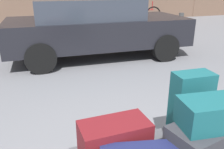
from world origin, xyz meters
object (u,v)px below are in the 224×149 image
Objects in this scene: duffel_bag_maroon_stacked_top at (115,139)px; bollard_kerb_far at (181,20)px; suitcase_teal_rear_left at (190,105)px; parked_car at (95,26)px; bicycle_leaning at (143,14)px; bollard_kerb_near at (119,23)px; bollard_kerb_mid at (153,21)px; duffel_bag_teal_topmost_pile at (209,113)px; duffel_bag_charcoal_rear_right at (204,144)px.

duffel_bag_maroon_stacked_top is 1.02× the size of bollard_kerb_far.
parked_car is (0.18, 3.99, 0.10)m from suitcase_teal_rear_left.
bicycle_leaning is 2.96× the size of bollard_kerb_near.
bollard_kerb_far is (0.90, -1.88, -0.08)m from bicycle_leaning.
bollard_kerb_near is 1.53m from bollard_kerb_mid.
suitcase_teal_rear_left is 0.37× the size of bicycle_leaning.
suitcase_teal_rear_left is 7.48m from bollard_kerb_near.
duffel_bag_teal_topmost_pile is 0.77× the size of bollard_kerb_mid.
bollard_kerb_mid is at bearing 53.10° from duffel_bag_charcoal_rear_right.
duffel_bag_charcoal_rear_right is 0.92× the size of suitcase_teal_rear_left.
duffel_bag_charcoal_rear_right is 1.32× the size of duffel_bag_teal_topmost_pile.
duffel_bag_teal_topmost_pile is 9.10m from bollard_kerb_far.
parked_car is at bearing -136.50° from bollard_kerb_mid.
parked_car is at bearing 93.11° from duffel_bag_teal_topmost_pile.
duffel_bag_teal_topmost_pile reaches higher than duffel_bag_charcoal_rear_right.
duffel_bag_charcoal_rear_right is 1.00× the size of duffel_bag_maroon_stacked_top.
suitcase_teal_rear_left is 1.11× the size of bollard_kerb_far.
duffel_bag_charcoal_rear_right is at bearing -123.66° from bollard_kerb_far.
bollard_kerb_near is at bearing 81.31° from duffel_bag_teal_topmost_pile.
duffel_bag_teal_topmost_pile is (0.66, -0.32, 0.30)m from duffel_bag_maroon_stacked_top.
duffel_bag_charcoal_rear_right is 0.42m from suitcase_teal_rear_left.
duffel_bag_charcoal_rear_right reaches higher than duffel_bag_maroon_stacked_top.
bollard_kerb_far is (5.69, 7.24, -0.21)m from duffel_bag_maroon_stacked_top.
duffel_bag_teal_topmost_pile is at bearing -113.64° from bicycle_leaning.
parked_car is 7.57× the size of bollard_kerb_far.
suitcase_teal_rear_left is at bearing -113.83° from bicycle_leaning.
bollard_kerb_far is at bearing 0.00° from bollard_kerb_near.
suitcase_teal_rear_left is (0.13, 0.37, 0.15)m from duffel_bag_charcoal_rear_right.
suitcase_teal_rear_left is 1.11× the size of bollard_kerb_mid.
bollard_kerb_near and bollard_kerb_mid have the same top height.
bollard_kerb_mid is (3.68, 7.56, -0.50)m from duffel_bag_teal_topmost_pile.
bicycle_leaning is at bearing 43.47° from bollard_kerb_near.
suitcase_teal_rear_left is 0.41m from duffel_bag_teal_topmost_pile.
bollard_kerb_far is at bearing 0.00° from bollard_kerb_mid.
bollard_kerb_near and bollard_kerb_far have the same top height.
bicycle_leaning is (4.01, 9.07, -0.29)m from suitcase_teal_rear_left.
bicycle_leaning is at bearing 69.53° from suitcase_teal_rear_left.
parked_car is 7.57× the size of bollard_kerb_mid.
bollard_kerb_near is at bearing 180.00° from bollard_kerb_far.
suitcase_teal_rear_left is 8.71m from bollard_kerb_far.
bicycle_leaning is 2.96× the size of bollard_kerb_mid.
bollard_kerb_mid is at bearing 43.50° from parked_car.
bollard_kerb_near is 1.00× the size of bollard_kerb_mid.
duffel_bag_teal_topmost_pile reaches higher than duffel_bag_maroon_stacked_top.
duffel_bag_charcoal_rear_right is 0.34× the size of bicycle_leaning.
suitcase_teal_rear_left is (0.78, 0.05, 0.16)m from duffel_bag_maroon_stacked_top.
bollard_kerb_far is (1.36, 0.00, 0.00)m from bollard_kerb_mid.
suitcase_teal_rear_left is 9.92m from bicycle_leaning.
duffel_bag_teal_topmost_pile is 10.31m from bicycle_leaning.
bollard_kerb_far is (2.88, 0.00, 0.00)m from bollard_kerb_near.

